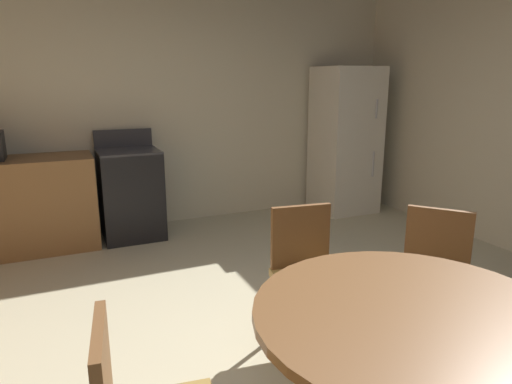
# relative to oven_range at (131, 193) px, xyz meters

# --- Properties ---
(ground_plane) EXTENTS (14.00, 14.00, 0.00)m
(ground_plane) POSITION_rel_oven_range_xyz_m (0.45, -2.74, -0.47)
(ground_plane) COLOR beige
(wall_back) EXTENTS (5.93, 0.12, 2.70)m
(wall_back) POSITION_rel_oven_range_xyz_m (0.45, 0.40, 0.88)
(wall_back) COLOR beige
(wall_back) RESTS_ON ground
(oven_range) EXTENTS (0.60, 0.60, 1.10)m
(oven_range) POSITION_rel_oven_range_xyz_m (0.00, 0.00, 0.00)
(oven_range) COLOR black
(oven_range) RESTS_ON ground
(refrigerator) EXTENTS (0.68, 0.68, 1.76)m
(refrigerator) POSITION_rel_oven_range_xyz_m (2.60, -0.05, 0.41)
(refrigerator) COLOR silver
(refrigerator) RESTS_ON ground
(dining_table) EXTENTS (1.23, 1.23, 0.76)m
(dining_table) POSITION_rel_oven_range_xyz_m (0.52, -3.50, 0.14)
(dining_table) COLOR brown
(dining_table) RESTS_ON ground
(chair_northeast) EXTENTS (0.56, 0.56, 0.87)m
(chair_northeast) POSITION_rel_oven_range_xyz_m (1.31, -2.85, 0.03)
(chair_northeast) COLOR brown
(chair_northeast) RESTS_ON ground
(chair_north) EXTENTS (0.45, 0.45, 0.87)m
(chair_north) POSITION_rel_oven_range_xyz_m (0.66, -2.49, 0.03)
(chair_north) COLOR brown
(chair_north) RESTS_ON ground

